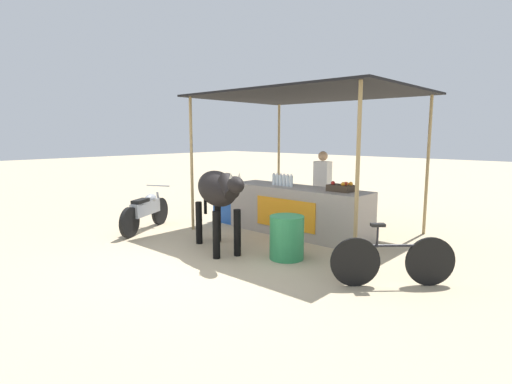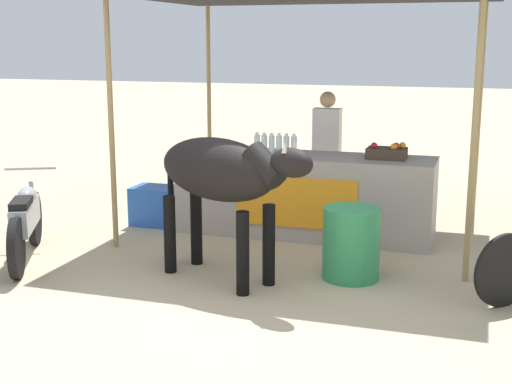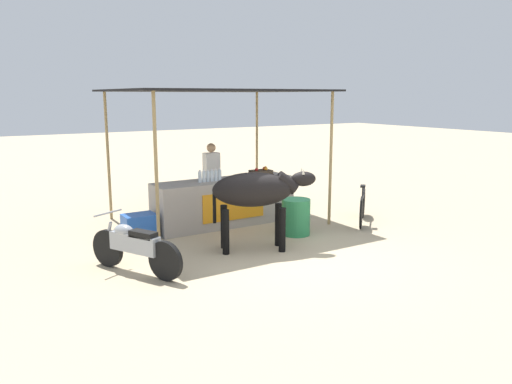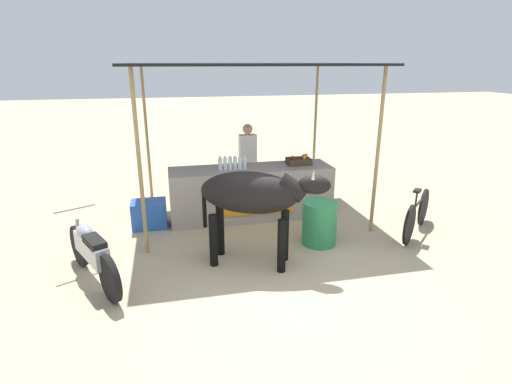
% 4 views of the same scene
% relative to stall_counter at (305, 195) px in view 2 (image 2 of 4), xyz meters
% --- Properties ---
extents(ground_plane, '(60.00, 60.00, 0.00)m').
position_rel_stall_counter_xyz_m(ground_plane, '(0.00, -2.20, -0.48)').
color(ground_plane, tan).
extents(stall_counter, '(3.00, 0.82, 0.96)m').
position_rel_stall_counter_xyz_m(stall_counter, '(0.00, 0.00, 0.00)').
color(stall_counter, '#9E9389').
rests_on(stall_counter, ground).
extents(stall_awning, '(4.20, 3.20, 2.79)m').
position_rel_stall_counter_xyz_m(stall_awning, '(0.00, 0.30, 2.20)').
color(stall_awning, black).
rests_on(stall_awning, ground).
extents(water_bottle_row, '(0.52, 0.07, 0.25)m').
position_rel_stall_counter_xyz_m(water_bottle_row, '(-0.35, -0.05, 0.59)').
color(water_bottle_row, silver).
rests_on(water_bottle_row, stall_counter).
extents(fruit_crate, '(0.44, 0.32, 0.18)m').
position_rel_stall_counter_xyz_m(fruit_crate, '(0.95, 0.05, 0.55)').
color(fruit_crate, '#3F3326').
rests_on(fruit_crate, stall_counter).
extents(vendor_behind_counter, '(0.34, 0.22, 1.65)m').
position_rel_stall_counter_xyz_m(vendor_behind_counter, '(0.09, 0.75, 0.37)').
color(vendor_behind_counter, '#383842').
rests_on(vendor_behind_counter, ground).
extents(cooler_box, '(0.60, 0.44, 0.48)m').
position_rel_stall_counter_xyz_m(cooler_box, '(-1.87, -0.10, -0.24)').
color(cooler_box, blue).
rests_on(cooler_box, ground).
extents(water_barrel, '(0.55, 0.55, 0.70)m').
position_rel_stall_counter_xyz_m(water_barrel, '(0.82, -1.40, -0.13)').
color(water_barrel, '#2D8C51').
rests_on(water_barrel, ground).
extents(cow, '(1.81, 1.06, 1.44)m').
position_rel_stall_counter_xyz_m(cow, '(-0.35, -1.82, 0.55)').
color(cow, black).
rests_on(cow, ground).
extents(motorcycle_parked, '(0.94, 1.64, 0.90)m').
position_rel_stall_counter_xyz_m(motorcycle_parked, '(-2.55, -1.84, -0.05)').
color(motorcycle_parked, black).
rests_on(motorcycle_parked, ground).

